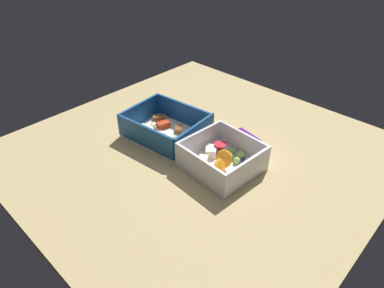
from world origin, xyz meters
TOP-DOWN VIEW (x-y plane):
  - table_surface at (0.00, 0.00)cm, footprint 80.00×80.00cm
  - pasta_container at (-10.00, -1.22)cm, footprint 19.81×16.49cm
  - fruit_bowl at (8.11, -1.21)cm, footprint 15.82×15.21cm
  - candy_bar at (5.62, 11.84)cm, footprint 7.33×3.68cm

SIDE VIEW (x-z plane):
  - table_surface at x=0.00cm, z-range 0.00..2.00cm
  - candy_bar at x=5.62cm, z-range 2.00..3.20cm
  - pasta_container at x=-10.00cm, z-range 0.82..7.24cm
  - fruit_bowl at x=8.11cm, z-range 1.01..7.29cm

